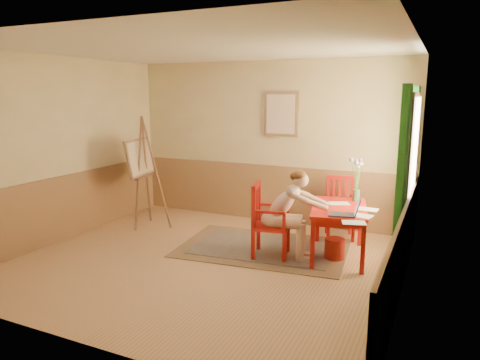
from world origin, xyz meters
The scene contains 14 objects.
room centered at (0.00, 0.00, 1.40)m, with size 5.04×4.54×2.84m.
wainscot centered at (0.00, 0.80, 0.50)m, with size 5.00×4.50×1.00m.
window centered at (2.42, 1.10, 1.35)m, with size 0.12×2.01×2.20m.
wall_portrait centered at (0.25, 2.20, 1.90)m, with size 0.60×0.05×0.76m.
rug centered at (0.51, 0.80, 0.01)m, with size 2.55×1.84×0.02m.
table centered at (1.58, 0.93, 0.63)m, with size 0.95×1.32×0.72m.
chair_left centered at (0.68, 0.52, 0.52)m, with size 0.56×0.55×1.04m.
chair_back centered at (1.40, 1.83, 0.48)m, with size 0.53×0.55×0.96m.
figure centered at (0.96, 0.56, 0.68)m, with size 0.95×0.50×1.24m.
laptop centered at (1.76, 0.51, 0.77)m, with size 0.42×0.30×0.24m.
papers centered at (1.83, 0.71, 0.72)m, with size 0.73×1.16×0.00m.
vase centered at (1.71, 1.38, 1.01)m, with size 0.23×0.34×0.63m.
wastebasket centered at (1.56, 0.81, 0.15)m, with size 0.27×0.27×0.29m, color #A7251B.
easel centered at (-1.79, 1.00, 1.11)m, with size 0.69×0.84×1.88m.
Camera 1 is at (2.82, -4.99, 2.24)m, focal length 33.21 mm.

